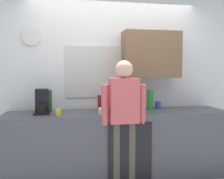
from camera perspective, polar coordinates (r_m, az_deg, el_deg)
kitchen_counter at (r=3.47m, az=1.63°, el=-12.65°), size 3.07×0.64×0.91m
dishwasher_panel at (r=3.20m, az=4.28°, el=-15.02°), size 0.56×0.02×0.82m
back_wall_assembly at (r=3.73m, az=1.31°, el=2.59°), size 4.67×0.42×2.60m
coffee_maker at (r=3.32m, az=-16.01°, el=-2.98°), size 0.20×0.20×0.33m
bottle_clear_soda at (r=3.65m, az=8.91°, el=-2.34°), size 0.09×0.09×0.28m
bottle_red_vinegar at (r=3.45m, az=-2.87°, el=-3.16°), size 0.06×0.06×0.22m
bottle_green_wine at (r=3.48m, az=-14.45°, el=-2.57°), size 0.07×0.07×0.30m
cup_yellow_cup at (r=3.14m, az=-12.46°, el=-5.23°), size 0.07×0.07×0.08m
cup_blue_mug at (r=3.76m, az=10.70°, el=-3.56°), size 0.08×0.08×0.10m
mixing_bowl at (r=3.18m, az=-1.29°, el=-5.06°), size 0.22×0.22×0.08m
person_at_sink at (r=3.08m, az=2.79°, el=-5.40°), size 0.57×0.22×1.60m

